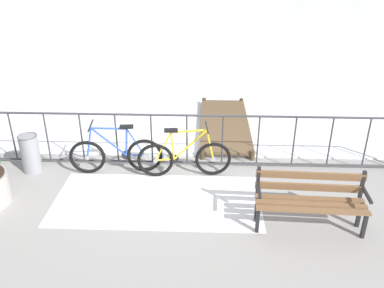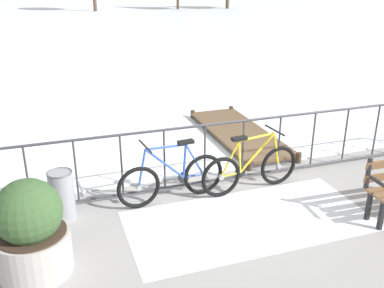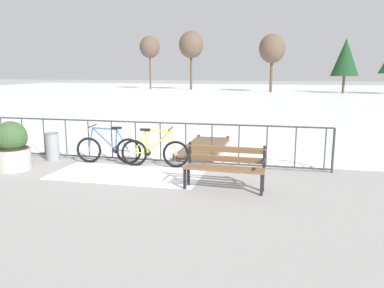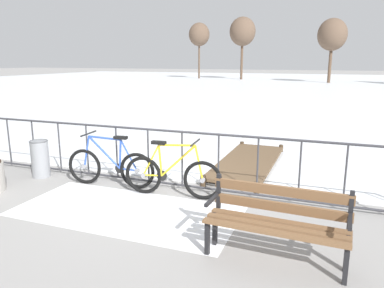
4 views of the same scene
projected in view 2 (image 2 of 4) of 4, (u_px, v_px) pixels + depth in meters
ground_plane at (223, 183)px, 7.20m from camera, size 160.00×160.00×0.00m
frozen_pond at (75, 18)px, 32.15m from camera, size 80.00×56.00×0.03m
snow_patch at (249, 220)px, 6.12m from camera, size 3.43×1.63×0.01m
railing_fence at (224, 152)px, 7.00m from camera, size 9.06×0.06×1.07m
bicycle_near_railing at (172, 178)px, 6.53m from camera, size 1.71×0.52×0.97m
bicycle_second at (250, 169)px, 6.84m from camera, size 1.71×0.52×0.97m
planter_with_shrub at (31, 231)px, 4.90m from camera, size 0.85×0.85×1.17m
trash_bin at (62, 195)px, 6.03m from camera, size 0.35×0.35×0.73m
wooden_dock at (239, 132)px, 9.10m from camera, size 1.10×3.15×0.20m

